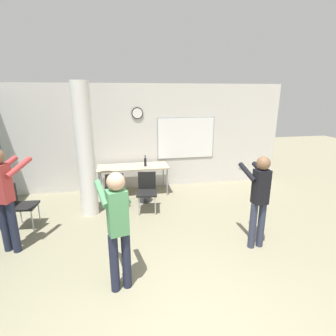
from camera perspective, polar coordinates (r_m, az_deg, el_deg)
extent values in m
cube|color=silver|center=(7.16, -5.98, 6.64)|extent=(8.00, 0.12, 2.80)
cylinder|color=black|center=(7.00, -6.69, 11.76)|extent=(0.30, 0.03, 0.30)
cylinder|color=white|center=(6.99, -6.68, 11.75)|extent=(0.26, 0.01, 0.25)
cube|color=#99999E|center=(7.32, 3.94, 6.50)|extent=(1.62, 0.01, 1.16)
cube|color=white|center=(7.32, 3.95, 6.49)|extent=(1.56, 0.02, 1.10)
cylinder|color=white|center=(5.68, -17.57, 3.49)|extent=(0.37, 0.37, 2.80)
cube|color=tan|center=(6.78, -7.63, 0.28)|extent=(1.80, 0.68, 0.03)
cylinder|color=gray|center=(6.64, -14.63, -3.88)|extent=(0.04, 0.04, 0.72)
cylinder|color=gray|center=(6.73, -0.18, -3.06)|extent=(0.04, 0.04, 0.72)
cylinder|color=gray|center=(7.17, -14.40, -2.36)|extent=(0.04, 0.04, 0.72)
cylinder|color=gray|center=(7.25, -1.02, -1.62)|extent=(0.04, 0.04, 0.72)
cylinder|color=black|center=(6.72, -4.97, 1.24)|extent=(0.06, 0.06, 0.20)
cylinder|color=black|center=(6.68, -5.00, 2.45)|extent=(0.03, 0.03, 0.09)
cylinder|color=#38383D|center=(6.42, -5.06, -5.67)|extent=(0.29, 0.29, 0.38)
cube|color=black|center=(6.12, -11.48, -4.47)|extent=(0.44, 0.44, 0.04)
cube|color=black|center=(5.86, -11.58, -3.15)|extent=(0.40, 0.03, 0.40)
cylinder|color=#B7B7BC|center=(6.38, -9.76, -5.80)|extent=(0.02, 0.02, 0.43)
cylinder|color=#B7B7BC|center=(6.38, -13.01, -5.98)|extent=(0.02, 0.02, 0.43)
cylinder|color=#B7B7BC|center=(6.04, -9.62, -7.05)|extent=(0.02, 0.02, 0.43)
cylinder|color=#B7B7BC|center=(6.05, -13.05, -7.24)|extent=(0.02, 0.02, 0.43)
cube|color=black|center=(5.79, -4.62, -5.42)|extent=(0.50, 0.50, 0.04)
cube|color=black|center=(5.90, -4.61, -2.70)|extent=(0.40, 0.09, 0.40)
cylinder|color=#B7B7BC|center=(5.72, -6.43, -8.29)|extent=(0.02, 0.02, 0.43)
cylinder|color=#B7B7BC|center=(5.71, -2.79, -8.25)|extent=(0.02, 0.02, 0.43)
cylinder|color=#B7B7BC|center=(6.05, -6.24, -6.88)|extent=(0.02, 0.02, 0.43)
cylinder|color=#B7B7BC|center=(6.04, -2.80, -6.85)|extent=(0.02, 0.02, 0.43)
cube|color=black|center=(5.84, -28.77, -7.26)|extent=(0.48, 0.48, 0.04)
cube|color=black|center=(5.85, -30.92, -5.23)|extent=(0.06, 0.40, 0.40)
cylinder|color=#B7B7BC|center=(5.71, -27.43, -10.17)|extent=(0.02, 0.02, 0.43)
cylinder|color=#B7B7BC|center=(6.02, -26.24, -8.69)|extent=(0.02, 0.02, 0.43)
cylinder|color=#B7B7BC|center=(5.85, -30.76, -10.03)|extent=(0.02, 0.02, 0.43)
cylinder|color=#B7B7BC|center=(6.15, -29.42, -8.60)|extent=(0.02, 0.02, 0.43)
cylinder|color=#1E2338|center=(5.07, -30.55, -11.09)|extent=(0.13, 0.13, 0.89)
cylinder|color=#1E2338|center=(5.18, -32.00, -10.72)|extent=(0.13, 0.13, 0.89)
cube|color=#B23838|center=(4.86, -32.57, -2.85)|extent=(0.32, 0.29, 0.63)
cylinder|color=#B23838|center=(4.88, -29.71, 0.16)|extent=(0.31, 0.55, 0.25)
cylinder|color=#B23838|center=(5.08, -32.11, 0.34)|extent=(0.31, 0.55, 0.25)
cylinder|color=#2D3347|center=(4.82, 19.61, -11.55)|extent=(0.12, 0.12, 0.81)
cylinder|color=#2D3347|center=(4.74, 17.95, -11.87)|extent=(0.12, 0.12, 0.81)
cube|color=black|center=(4.51, 19.58, -3.88)|extent=(0.24, 0.20, 0.57)
sphere|color=brown|center=(4.40, 20.06, 0.99)|extent=(0.22, 0.22, 0.22)
cylinder|color=black|center=(4.71, 19.64, -0.68)|extent=(0.10, 0.51, 0.23)
cylinder|color=black|center=(4.57, 16.89, -0.91)|extent=(0.10, 0.51, 0.23)
cube|color=white|center=(4.76, 15.53, -0.10)|extent=(0.04, 0.13, 0.04)
cylinder|color=#1E2338|center=(3.75, -9.04, -19.15)|extent=(0.12, 0.12, 0.83)
cylinder|color=#1E2338|center=(3.72, -11.62, -19.65)|extent=(0.12, 0.12, 0.83)
cube|color=#4C8C59|center=(3.37, -10.93, -9.48)|extent=(0.28, 0.25, 0.59)
sphere|color=tan|center=(3.22, -11.32, -2.91)|extent=(0.23, 0.23, 0.23)
cylinder|color=#4C8C59|center=(3.54, -10.00, -4.81)|extent=(0.21, 0.53, 0.24)
cylinder|color=#4C8C59|center=(3.48, -14.24, -5.41)|extent=(0.21, 0.53, 0.24)
cube|color=white|center=(3.70, -15.00, -4.13)|extent=(0.07, 0.13, 0.04)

